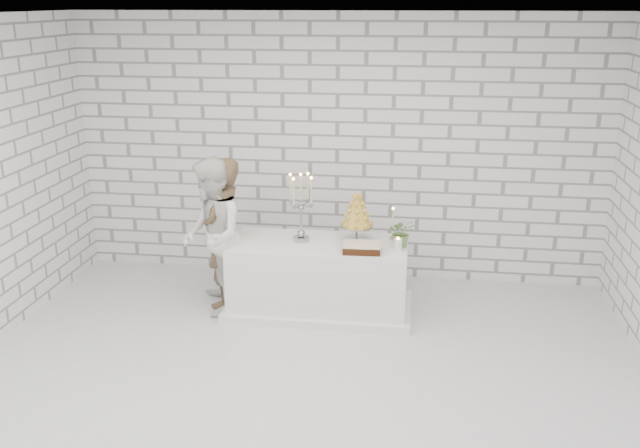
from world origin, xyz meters
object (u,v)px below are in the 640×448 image
at_px(candelabra, 301,207).
at_px(croquembouche, 357,216).
at_px(bride, 212,236).
at_px(groom, 223,233).
at_px(cake_table, 319,277).

bearing_deg(candelabra, croquembouche, 8.24).
distance_m(bride, candelabra, 0.96).
height_order(groom, croquembouche, groom).
relative_size(groom, bride, 0.98).
distance_m(groom, croquembouche, 1.41).
xyz_separation_m(bride, croquembouche, (1.46, 0.25, 0.20)).
relative_size(bride, candelabra, 2.26).
relative_size(candelabra, croquembouche, 1.36).
xyz_separation_m(cake_table, bride, (-1.08, -0.13, 0.44)).
xyz_separation_m(groom, bride, (-0.07, -0.16, 0.01)).
height_order(cake_table, candelabra, candelabra).
relative_size(cake_table, croquembouche, 3.42).
xyz_separation_m(cake_table, croquembouche, (0.38, 0.11, 0.64)).
xyz_separation_m(groom, candelabra, (0.82, 0.00, 0.31)).
distance_m(cake_table, bride, 1.18).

